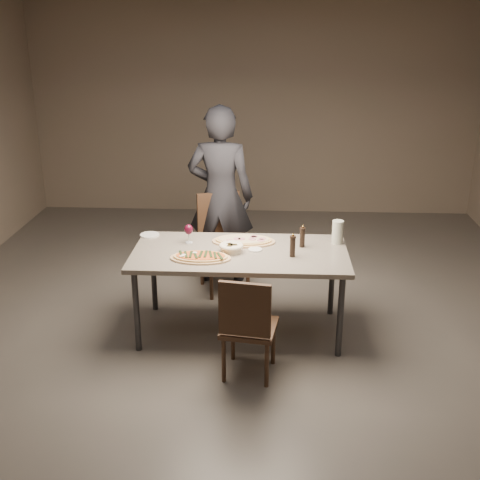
{
  "coord_description": "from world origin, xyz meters",
  "views": [
    {
      "loc": [
        0.25,
        -4.67,
        2.59
      ],
      "look_at": [
        0.0,
        0.0,
        0.85
      ],
      "focal_mm": 45.0,
      "sensor_mm": 36.0,
      "label": 1
    }
  ],
  "objects_px": {
    "dining_table": "(240,257)",
    "zucchini_pizza": "(200,257)",
    "bread_basket": "(231,247)",
    "pepper_mill_left": "(302,237)",
    "diner": "(221,196)",
    "carafe": "(338,232)",
    "chair_far": "(222,236)",
    "ham_pizza": "(244,241)",
    "chair_near": "(247,323)"
  },
  "relations": [
    {
      "from": "ham_pizza",
      "to": "diner",
      "type": "distance_m",
      "value": 0.93
    },
    {
      "from": "bread_basket",
      "to": "diner",
      "type": "bearing_deg",
      "value": 99.28
    },
    {
      "from": "pepper_mill_left",
      "to": "chair_far",
      "type": "relative_size",
      "value": 0.2
    },
    {
      "from": "chair_far",
      "to": "chair_near",
      "type": "bearing_deg",
      "value": 80.58
    },
    {
      "from": "dining_table",
      "to": "zucchini_pizza",
      "type": "height_order",
      "value": "zucchini_pizza"
    },
    {
      "from": "zucchini_pizza",
      "to": "chair_far",
      "type": "height_order",
      "value": "chair_far"
    },
    {
      "from": "pepper_mill_left",
      "to": "carafe",
      "type": "bearing_deg",
      "value": 19.27
    },
    {
      "from": "ham_pizza",
      "to": "carafe",
      "type": "xyz_separation_m",
      "value": [
        0.81,
        0.02,
        0.09
      ]
    },
    {
      "from": "chair_near",
      "to": "diner",
      "type": "xyz_separation_m",
      "value": [
        -0.35,
        1.82,
        0.44
      ]
    },
    {
      "from": "pepper_mill_left",
      "to": "chair_far",
      "type": "height_order",
      "value": "chair_far"
    },
    {
      "from": "zucchini_pizza",
      "to": "carafe",
      "type": "xyz_separation_m",
      "value": [
        1.14,
        0.43,
        0.09
      ]
    },
    {
      "from": "ham_pizza",
      "to": "bread_basket",
      "type": "xyz_separation_m",
      "value": [
        -0.09,
        -0.24,
        0.03
      ]
    },
    {
      "from": "zucchini_pizza",
      "to": "bread_basket",
      "type": "height_order",
      "value": "bread_basket"
    },
    {
      "from": "bread_basket",
      "to": "chair_near",
      "type": "distance_m",
      "value": 0.8
    },
    {
      "from": "carafe",
      "to": "chair_far",
      "type": "relative_size",
      "value": 0.21
    },
    {
      "from": "dining_table",
      "to": "diner",
      "type": "bearing_deg",
      "value": 103.11
    },
    {
      "from": "dining_table",
      "to": "bread_basket",
      "type": "relative_size",
      "value": 8.9
    },
    {
      "from": "zucchini_pizza",
      "to": "ham_pizza",
      "type": "relative_size",
      "value": 0.9
    },
    {
      "from": "carafe",
      "to": "diner",
      "type": "height_order",
      "value": "diner"
    },
    {
      "from": "zucchini_pizza",
      "to": "carafe",
      "type": "height_order",
      "value": "carafe"
    },
    {
      "from": "pepper_mill_left",
      "to": "carafe",
      "type": "distance_m",
      "value": 0.33
    },
    {
      "from": "bread_basket",
      "to": "chair_near",
      "type": "relative_size",
      "value": 0.24
    },
    {
      "from": "zucchini_pizza",
      "to": "bread_basket",
      "type": "relative_size",
      "value": 2.44
    },
    {
      "from": "dining_table",
      "to": "ham_pizza",
      "type": "distance_m",
      "value": 0.23
    },
    {
      "from": "chair_near",
      "to": "chair_far",
      "type": "relative_size",
      "value": 0.88
    },
    {
      "from": "zucchini_pizza",
      "to": "chair_near",
      "type": "xyz_separation_m",
      "value": [
        0.4,
        -0.55,
        -0.3
      ]
    },
    {
      "from": "bread_basket",
      "to": "pepper_mill_left",
      "type": "xyz_separation_m",
      "value": [
        0.59,
        0.16,
        0.05
      ]
    },
    {
      "from": "chair_far",
      "to": "diner",
      "type": "xyz_separation_m",
      "value": [
        -0.02,
        0.16,
        0.37
      ]
    },
    {
      "from": "zucchini_pizza",
      "to": "ham_pizza",
      "type": "xyz_separation_m",
      "value": [
        0.33,
        0.4,
        -0.0
      ]
    },
    {
      "from": "ham_pizza",
      "to": "chair_near",
      "type": "bearing_deg",
      "value": -63.46
    },
    {
      "from": "dining_table",
      "to": "diner",
      "type": "xyz_separation_m",
      "value": [
        -0.25,
        1.09,
        0.22
      ]
    },
    {
      "from": "chair_near",
      "to": "diner",
      "type": "height_order",
      "value": "diner"
    },
    {
      "from": "zucchini_pizza",
      "to": "bread_basket",
      "type": "bearing_deg",
      "value": 54.04
    },
    {
      "from": "zucchini_pizza",
      "to": "chair_far",
      "type": "relative_size",
      "value": 0.51
    },
    {
      "from": "zucchini_pizza",
      "to": "carafe",
      "type": "distance_m",
      "value": 1.22
    },
    {
      "from": "zucchini_pizza",
      "to": "chair_far",
      "type": "distance_m",
      "value": 1.14
    },
    {
      "from": "chair_far",
      "to": "diner",
      "type": "height_order",
      "value": "diner"
    },
    {
      "from": "pepper_mill_left",
      "to": "zucchini_pizza",
      "type": "bearing_deg",
      "value": -159.11
    },
    {
      "from": "ham_pizza",
      "to": "diner",
      "type": "height_order",
      "value": "diner"
    },
    {
      "from": "bread_basket",
      "to": "chair_far",
      "type": "relative_size",
      "value": 0.21
    },
    {
      "from": "zucchini_pizza",
      "to": "ham_pizza",
      "type": "distance_m",
      "value": 0.52
    },
    {
      "from": "carafe",
      "to": "diner",
      "type": "xyz_separation_m",
      "value": [
        -1.08,
        0.85,
        0.06
      ]
    },
    {
      "from": "pepper_mill_left",
      "to": "diner",
      "type": "bearing_deg",
      "value": 129.01
    },
    {
      "from": "chair_far",
      "to": "diner",
      "type": "relative_size",
      "value": 0.53
    },
    {
      "from": "dining_table",
      "to": "chair_far",
      "type": "height_order",
      "value": "chair_far"
    },
    {
      "from": "dining_table",
      "to": "ham_pizza",
      "type": "xyz_separation_m",
      "value": [
        0.02,
        0.21,
        0.07
      ]
    },
    {
      "from": "dining_table",
      "to": "bread_basket",
      "type": "height_order",
      "value": "bread_basket"
    },
    {
      "from": "ham_pizza",
      "to": "zucchini_pizza",
      "type": "bearing_deg",
      "value": -107.36
    },
    {
      "from": "chair_near",
      "to": "chair_far",
      "type": "xyz_separation_m",
      "value": [
        -0.33,
        1.67,
        0.07
      ]
    },
    {
      "from": "pepper_mill_left",
      "to": "bread_basket",
      "type": "bearing_deg",
      "value": -165.36
    }
  ]
}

